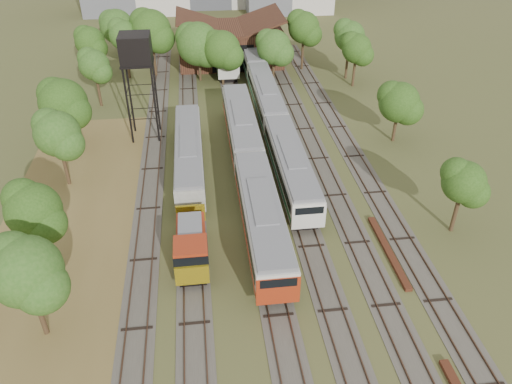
{
  "coord_description": "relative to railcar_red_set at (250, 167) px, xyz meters",
  "views": [
    {
      "loc": [
        -6.67,
        -21.26,
        27.27
      ],
      "look_at": [
        -2.08,
        15.59,
        2.5
      ],
      "focal_mm": 35.0,
      "sensor_mm": 36.0,
      "label": 1
    }
  ],
  "objects": [
    {
      "name": "tree_band_right",
      "position": [
        17.41,
        8.97,
        2.99
      ],
      "size": [
        4.91,
        37.82,
        7.53
      ],
      "color": "#382616",
      "rests_on": "ground"
    },
    {
      "name": "tracks",
      "position": [
        1.33,
        4.2,
        -2.02
      ],
      "size": [
        24.6,
        80.0,
        0.19
      ],
      "color": "#4C473D",
      "rests_on": "ground"
    },
    {
      "name": "ground",
      "position": [
        2.0,
        -20.8,
        -2.07
      ],
      "size": [
        240.0,
        240.0,
        0.0
      ],
      "primitive_type": "plane",
      "color": "#475123",
      "rests_on": "ground"
    },
    {
      "name": "water_tower",
      "position": [
        -10.95,
        12.0,
        8.06
      ],
      "size": [
        3.47,
        3.47,
        12.0
      ],
      "color": "black",
      "rests_on": "ground"
    },
    {
      "name": "dry_grass_patch",
      "position": [
        -16.0,
        -12.8,
        -2.05
      ],
      "size": [
        14.0,
        60.0,
        0.04
      ],
      "primitive_type": "cube",
      "color": "brown",
      "rests_on": "ground"
    },
    {
      "name": "railcar_red_set",
      "position": [
        0.0,
        0.0,
        0.0
      ],
      "size": [
        3.16,
        34.58,
        3.91
      ],
      "color": "black",
      "rests_on": "ground"
    },
    {
      "name": "rail_pile_far",
      "position": [
        10.2,
        -11.88,
        -1.92
      ],
      "size": [
        0.57,
        9.19,
        0.3
      ],
      "primitive_type": "cube",
      "color": "#542918",
      "rests_on": "ground"
    },
    {
      "name": "railcar_green_set",
      "position": [
        4.0,
        17.13,
        -0.13
      ],
      "size": [
        2.96,
        52.08,
        3.67
      ],
      "color": "black",
      "rests_on": "ground"
    },
    {
      "name": "old_grey_coach",
      "position": [
        -6.0,
        3.69,
        -0.17
      ],
      "size": [
        2.81,
        18.0,
        3.47
      ],
      "color": "black",
      "rests_on": "ground"
    },
    {
      "name": "railcar_rear",
      "position": [
        0.0,
        34.93,
        -0.02
      ],
      "size": [
        3.13,
        16.08,
        3.88
      ],
      "color": "black",
      "rests_on": "ground"
    },
    {
      "name": "shunter_locomotive",
      "position": [
        -6.0,
        -11.16,
        -0.45
      ],
      "size": [
        2.59,
        8.1,
        3.4
      ],
      "color": "black",
      "rests_on": "ground"
    },
    {
      "name": "maintenance_shed",
      "position": [
        1.0,
        37.18,
        0.85
      ],
      "size": [
        16.45,
        11.55,
        7.58
      ],
      "color": "#341A13",
      "rests_on": "ground"
    },
    {
      "name": "tree_band_left",
      "position": [
        -17.91,
        11.14,
        3.16
      ],
      "size": [
        8.06,
        77.12,
        8.08
      ],
      "color": "#382616",
      "rests_on": "ground"
    },
    {
      "name": "tree_band_far",
      "position": [
        -0.91,
        29.66,
        3.79
      ],
      "size": [
        36.4,
        10.41,
        9.74
      ],
      "color": "#382616",
      "rests_on": "ground"
    }
  ]
}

